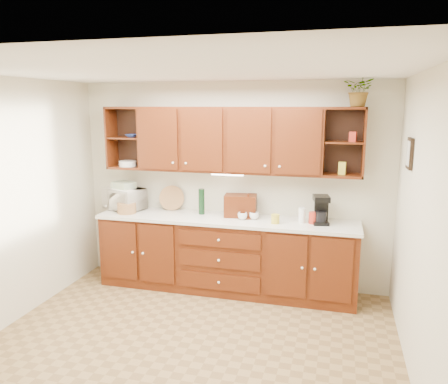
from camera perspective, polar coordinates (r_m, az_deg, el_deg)
The scene contains 26 objects.
floor at distance 4.49m, azimuth -4.76°, elevation -19.71°, with size 4.00×4.00×0.00m, color olive.
ceiling at distance 3.86m, azimuth -5.41°, elevation 15.58°, with size 4.00×4.00×0.00m, color white.
back_wall at distance 5.62m, azimuth 1.00°, elevation 0.93°, with size 4.00×4.00×0.00m, color beige.
left_wall at distance 5.01m, azimuth -27.12°, elevation -1.58°, with size 3.50×3.50×0.00m, color beige.
right_wall at distance 3.81m, azimuth 24.62°, elevation -5.08°, with size 3.50×3.50×0.00m, color beige.
base_cabinets at distance 5.55m, azimuth 0.22°, elevation -8.27°, with size 3.20×0.60×0.90m, color #3D1407.
countertop at distance 5.41m, azimuth 0.19°, elevation -3.60°, with size 3.24×0.64×0.04m, color silver.
upper_cabinets at distance 5.38m, azimuth 0.71°, elevation 6.85°, with size 3.20×0.33×0.80m.
undercabinet_light at distance 5.38m, azimuth 0.45°, elevation 2.32°, with size 0.40×0.05×0.03m, color white.
framed_picture at distance 4.59m, azimuth 23.10°, elevation 4.65°, with size 0.03×0.24×0.30m, color black.
wicker_basket at distance 5.76m, azimuth -12.58°, elevation -2.05°, with size 0.24×0.24×0.14m, color #A47344.
microwave at distance 5.96m, azimuth -12.90°, elevation -0.87°, with size 0.52×0.35×0.29m, color white.
towel_stack at distance 5.93m, azimuth -12.98°, elevation 0.88°, with size 0.28×0.21×0.08m, color #DCD067.
wine_bottle at distance 5.56m, azimuth -2.95°, elevation -1.26°, with size 0.08×0.08×0.33m, color black.
woven_tray at distance 5.85m, azimuth -6.82°, elevation -2.25°, with size 0.33×0.33×0.02m, color #A47344.
bread_box at distance 5.45m, azimuth 2.17°, elevation -1.78°, with size 0.39×0.25×0.27m, color #3D1407.
mug_tree at distance 5.36m, azimuth 3.12°, elevation -2.99°, with size 0.26×0.27×0.31m.
canister_red at distance 5.24m, azimuth 11.55°, elevation -3.33°, with size 0.10×0.10×0.14m, color #AC2718.
canister_white at distance 5.24m, azimuth 10.13°, elevation -3.02°, with size 0.08×0.08×0.18m, color white.
canister_yellow at distance 5.17m, azimuth 6.72°, elevation -3.50°, with size 0.10×0.10×0.11m, color gold.
coffee_maker at distance 5.25m, azimuth 12.55°, elevation -2.31°, with size 0.22×0.26×0.33m.
bowl_stack at distance 5.81m, azimuth -11.92°, elevation 7.20°, with size 0.16×0.16×0.04m, color #273F90.
plate_stack at distance 5.88m, azimuth -12.45°, elevation 3.65°, with size 0.23×0.23×0.07m, color white.
pantry_box_yellow at distance 5.23m, azimuth 15.19°, elevation 3.02°, with size 0.08×0.06×0.15m, color gold.
pantry_box_red at distance 5.18m, azimuth 16.47°, elevation 6.93°, with size 0.08×0.07×0.11m, color #AC2718.
potted_plant at distance 5.16m, azimuth 17.36°, elevation 12.64°, with size 0.33×0.29×0.37m, color #999999.
Camera 1 is at (1.32, -3.62, 2.30)m, focal length 35.00 mm.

